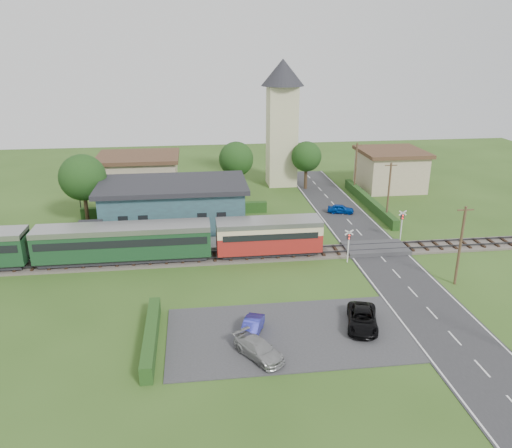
{
  "coord_description": "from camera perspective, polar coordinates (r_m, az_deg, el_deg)",
  "views": [
    {
      "loc": [
        -7.58,
        -42.08,
        19.39
      ],
      "look_at": [
        -1.74,
        4.0,
        2.62
      ],
      "focal_mm": 35.0,
      "sensor_mm": 36.0,
      "label": 1
    }
  ],
  "objects": [
    {
      "name": "streetlamp_west",
      "position": [
        65.8,
        -19.69,
        4.28
      ],
      "size": [
        0.3,
        0.3,
        5.15
      ],
      "color": "#3F3F47",
      "rests_on": "ground"
    },
    {
      "name": "tree_c",
      "position": [
        70.43,
        5.78,
        7.67
      ],
      "size": [
        4.2,
        4.2,
        6.78
      ],
      "color": "#332316",
      "rests_on": "ground"
    },
    {
      "name": "streetlamp_east",
      "position": [
        74.8,
        11.43,
        6.83
      ],
      "size": [
        0.3,
        0.3,
        5.15
      ],
      "color": "#3F3F47",
      "rests_on": "ground"
    },
    {
      "name": "pedestrian_far",
      "position": [
        51.07,
        -16.83,
        -1.83
      ],
      "size": [
        0.7,
        0.85,
        1.63
      ],
      "primitive_type": "imported",
      "rotation": [
        0.0,
        0.0,
        1.68
      ],
      "color": "gray",
      "rests_on": "platform"
    },
    {
      "name": "platform",
      "position": [
        51.08,
        -9.41,
        -2.47
      ],
      "size": [
        30.0,
        3.0,
        0.45
      ],
      "primitive_type": "cube",
      "color": "gray",
      "rests_on": "ground"
    },
    {
      "name": "car_park_blue",
      "position": [
        35.76,
        -0.5,
        -11.78
      ],
      "size": [
        2.29,
        3.59,
        1.12
      ],
      "primitive_type": "imported",
      "rotation": [
        0.0,
        0.0,
        -0.36
      ],
      "color": "navy",
      "rests_on": "car_park"
    },
    {
      "name": "hedge_carpark",
      "position": [
        35.63,
        -11.9,
        -12.46
      ],
      "size": [
        0.8,
        9.0,
        1.2
      ],
      "primitive_type": "cube",
      "color": "#193814",
      "rests_on": "ground"
    },
    {
      "name": "car_park",
      "position": [
        36.28,
        3.64,
        -12.43
      ],
      "size": [
        17.0,
        9.0,
        0.08
      ],
      "primitive_type": "cube",
      "color": "#333335",
      "rests_on": "ground"
    },
    {
      "name": "hedge_roadside",
      "position": [
        64.82,
        12.77,
        2.49
      ],
      "size": [
        0.8,
        18.0,
        1.2
      ],
      "primitive_type": "cube",
      "color": "#193814",
      "rests_on": "ground"
    },
    {
      "name": "crossing_signal_near",
      "position": [
        47.22,
        10.54,
        -1.93
      ],
      "size": [
        0.84,
        0.28,
        3.28
      ],
      "color": "silver",
      "rests_on": "ground"
    },
    {
      "name": "car_park_dark",
      "position": [
        37.47,
        12.05,
        -10.55
      ],
      "size": [
        3.26,
        4.92,
        1.26
      ],
      "primitive_type": "imported",
      "rotation": [
        0.0,
        0.0,
        -0.28
      ],
      "color": "black",
      "rests_on": "car_park"
    },
    {
      "name": "car_park_silver",
      "position": [
        33.54,
        0.31,
        -14.1
      ],
      "size": [
        3.52,
        4.25,
        1.16
      ],
      "primitive_type": "imported",
      "rotation": [
        0.0,
        0.0,
        0.57
      ],
      "color": "gray",
      "rests_on": "car_park"
    },
    {
      "name": "utility_pole_d",
      "position": [
        69.49,
        11.32,
        6.35
      ],
      "size": [
        1.4,
        0.22,
        7.0
      ],
      "color": "#473321",
      "rests_on": "ground"
    },
    {
      "name": "crossing_signal_far",
      "position": [
        53.91,
        16.35,
        0.35
      ],
      "size": [
        0.84,
        0.28,
        3.28
      ],
      "color": "silver",
      "rests_on": "ground"
    },
    {
      "name": "house_west",
      "position": [
        69.5,
        -13.19,
        5.5
      ],
      "size": [
        10.8,
        8.8,
        5.5
      ],
      "color": "tan",
      "rests_on": "ground"
    },
    {
      "name": "equipment_hut",
      "position": [
        51.53,
        -18.42,
        -1.24
      ],
      "size": [
        2.3,
        2.3,
        2.55
      ],
      "color": "beige",
      "rests_on": "platform"
    },
    {
      "name": "tree_a",
      "position": [
        59.13,
        -19.2,
        5.03
      ],
      "size": [
        5.2,
        5.2,
        8.0
      ],
      "color": "#332316",
      "rests_on": "ground"
    },
    {
      "name": "crossing_deck",
      "position": [
        51.18,
        13.46,
        -2.72
      ],
      "size": [
        6.2,
        3.4,
        0.45
      ],
      "primitive_type": "cube",
      "color": "#333335",
      "rests_on": "ground"
    },
    {
      "name": "utility_pole_b",
      "position": [
        45.0,
        22.32,
        -2.22
      ],
      "size": [
        1.4,
        0.22,
        7.0
      ],
      "color": "#473321",
      "rests_on": "ground"
    },
    {
      "name": "railway_track",
      "position": [
        48.71,
        2.33,
        -3.49
      ],
      "size": [
        76.0,
        3.2,
        0.49
      ],
      "color": "#4C443D",
      "rests_on": "ground"
    },
    {
      "name": "utility_pole_c",
      "position": [
        58.61,
        14.92,
        3.56
      ],
      "size": [
        1.4,
        0.22,
        7.0
      ],
      "color": "#473321",
      "rests_on": "ground"
    },
    {
      "name": "church_tower",
      "position": [
        71.79,
        3.01,
        12.48
      ],
      "size": [
        6.0,
        6.0,
        17.6
      ],
      "color": "beige",
      "rests_on": "ground"
    },
    {
      "name": "station_building",
      "position": [
        55.7,
        -9.38,
        2.13
      ],
      "size": [
        16.0,
        9.0,
        5.3
      ],
      "color": "#33636E",
      "rests_on": "ground"
    },
    {
      "name": "car_on_road",
      "position": [
        61.42,
        9.66,
        1.73
      ],
      "size": [
        3.38,
        2.12,
        1.07
      ],
      "primitive_type": "imported",
      "rotation": [
        0.0,
        0.0,
        1.28
      ],
      "color": "#033198",
      "rests_on": "road"
    },
    {
      "name": "train",
      "position": [
        48.36,
        -18.61,
        -2.09
      ],
      "size": [
        43.2,
        2.9,
        3.4
      ],
      "color": "#232328",
      "rests_on": "ground"
    },
    {
      "name": "tree_b",
      "position": [
        66.89,
        -2.28,
        7.42
      ],
      "size": [
        4.6,
        4.6,
        7.34
      ],
      "color": "#332316",
      "rests_on": "ground"
    },
    {
      "name": "hedge_station",
      "position": [
        60.6,
        -9.15,
        1.57
      ],
      "size": [
        22.0,
        0.8,
        1.3
      ],
      "primitive_type": "cube",
      "color": "#193814",
      "rests_on": "ground"
    },
    {
      "name": "pedestrian_near",
      "position": [
        50.21,
        -3.34,
        -1.17
      ],
      "size": [
        0.81,
        0.66,
        1.92
      ],
      "primitive_type": "imported",
      "rotation": [
        0.0,
        0.0,
        2.82
      ],
      "color": "gray",
      "rests_on": "platform"
    },
    {
      "name": "house_east",
      "position": [
        73.5,
        15.12,
        6.11
      ],
      "size": [
        8.8,
        8.8,
        5.5
      ],
      "color": "tan",
      "rests_on": "ground"
    },
    {
      "name": "ground",
      "position": [
        46.95,
        2.73,
        -4.57
      ],
      "size": [
        120.0,
        120.0,
        0.0
      ],
      "primitive_type": "plane",
      "color": "#2D4C19"
    },
    {
      "name": "road",
      "position": [
        49.55,
        14.23,
        -3.81
      ],
      "size": [
        6.0,
        70.0,
        0.05
      ],
      "primitive_type": "cube",
      "color": "#28282B",
      "rests_on": "ground"
    }
  ]
}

